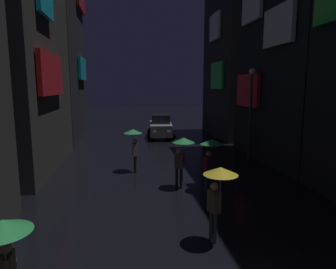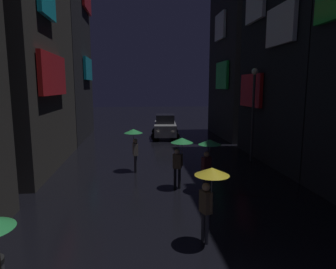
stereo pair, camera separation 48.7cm
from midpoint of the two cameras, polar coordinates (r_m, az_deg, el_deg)
name	(u,v)px [view 1 (the left image)]	position (r m, az deg, el deg)	size (l,w,h in m)	color
building_left_far	(50,31)	(26.00, -22.03, 17.78)	(4.25, 8.52, 16.73)	black
building_right_mid	(299,27)	(18.51, 23.03, 18.28)	(4.25, 7.92, 14.66)	black
building_right_far	(238,62)	(26.22, 12.72, 13.39)	(4.25, 7.39, 12.43)	#232328
pedestrian_near_crossing_green	(134,139)	(14.64, -7.52, -0.77)	(0.90, 0.90, 2.12)	#2D2D38
pedestrian_foreground_right_green	(4,245)	(5.81, -30.96, -17.63)	(0.90, 0.90, 2.12)	#2D2D38
pedestrian_foreground_left_green	(211,151)	(11.85, 6.96, -3.09)	(0.90, 0.90, 2.12)	#2D2D38
pedestrian_midstreet_left_yellow	(218,184)	(7.94, 7.82, -9.25)	(0.90, 0.90, 2.12)	#2D2D38
pedestrian_far_right_green	(182,149)	(12.16, 1.56, -2.72)	(0.90, 0.90, 2.12)	black
car_distant	(161,127)	(24.53, -1.98, 1.53)	(2.49, 4.26, 1.92)	#99999E
streetlamp_right_far	(251,103)	(17.35, 14.73, 5.82)	(0.36, 0.36, 5.16)	#2D2D33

